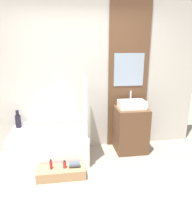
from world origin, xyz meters
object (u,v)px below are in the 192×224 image
Objects in this scene: bathtub at (50,145)px; sink at (132,104)px; vase_round_light at (26,124)px; bottle_soap_primary at (51,165)px; wooden_step_bench at (61,173)px; bottle_soap_secondary at (65,165)px; vase_tall_dark at (18,121)px.

bathtub is 2.73× the size of sink.
bathtub is at bearing -175.31° from sink.
bottle_soap_primary is at bearing -62.98° from vase_round_light.
bottle_soap_primary is at bearing -153.48° from sink.
wooden_step_bench is 5.93× the size of bottle_soap_secondary.
wooden_step_bench is 1.26m from vase_tall_dark.
vase_round_light is (-0.59, 0.88, 0.47)m from wooden_step_bench.
vase_round_light is 1.04m from bottle_soap_primary.
sink is (1.26, 0.70, 0.80)m from wooden_step_bench.
bathtub reaches higher than bottle_soap_secondary.
sink is (1.44, 0.12, 0.63)m from bathtub.
vase_tall_dark is at bearing 179.80° from vase_round_light.
vase_round_light reaches higher than bottle_soap_secondary.
vase_round_light is 0.82× the size of bottle_soap_secondary.
vase_tall_dark is at bearing 150.68° from bathtub.
bathtub is 1.58m from sink.
sink is at bearing 26.52° from bottle_soap_primary.
vase_tall_dark is 3.16× the size of vase_round_light.
vase_round_light is (0.13, -0.00, -0.08)m from vase_tall_dark.
bottle_soap_secondary is (0.64, -0.88, -0.34)m from vase_round_light.
bathtub is at bearing -29.32° from vase_tall_dark.
vase_tall_dark is 2.02× the size of bottle_soap_primary.
sink is 4.72× the size of vase_round_light.
bottle_soap_primary is 1.28× the size of bottle_soap_secondary.
sink reaches higher than vase_round_light.
sink is 2.00m from vase_tall_dark.
wooden_step_bench is 1.64m from sink.
bathtub is at bearing -36.46° from vase_round_light.
vase_round_light is at bearing 126.18° from bottle_soap_secondary.
sink is 1.49× the size of vase_tall_dark.
wooden_step_bench is 2.29× the size of vase_tall_dark.
vase_round_light is at bearing -0.20° from vase_tall_dark.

